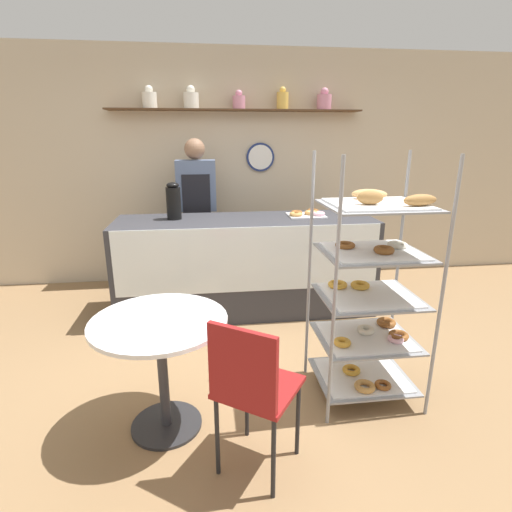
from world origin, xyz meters
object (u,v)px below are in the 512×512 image
at_px(coffee_carafe, 174,201).
at_px(donut_tray_counter, 307,214).
at_px(cafe_chair, 251,384).
at_px(pastry_rack, 370,292).
at_px(person_worker, 197,210).
at_px(cafe_table, 161,347).

xyz_separation_m(coffee_carafe, donut_tray_counter, (1.33, -0.00, -0.15)).
distance_m(cafe_chair, coffee_carafe, 2.33).
bearing_deg(pastry_rack, person_worker, 118.21).
bearing_deg(person_worker, coffee_carafe, -111.14).
height_order(cafe_table, coffee_carafe, coffee_carafe).
relative_size(person_worker, coffee_carafe, 4.79).
height_order(cafe_table, cafe_chair, cafe_chair).
relative_size(cafe_chair, donut_tray_counter, 2.46).
bearing_deg(coffee_carafe, pastry_rack, -49.49).
xyz_separation_m(person_worker, cafe_chair, (0.29, -2.75, -0.38)).
bearing_deg(cafe_table, pastry_rack, 7.87).
relative_size(person_worker, donut_tray_counter, 4.67).
distance_m(person_worker, coffee_carafe, 0.61).
height_order(pastry_rack, donut_tray_counter, pastry_rack).
xyz_separation_m(cafe_table, coffee_carafe, (-0.01, 1.77, 0.57)).
bearing_deg(cafe_table, cafe_chair, -41.96).
xyz_separation_m(cafe_chair, coffee_carafe, (-0.50, 2.21, 0.57)).
distance_m(pastry_rack, person_worker, 2.43).
height_order(pastry_rack, coffee_carafe, pastry_rack).
height_order(person_worker, cafe_chair, person_worker).
relative_size(pastry_rack, cafe_chair, 1.83).
bearing_deg(cafe_chair, person_worker, -49.51).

